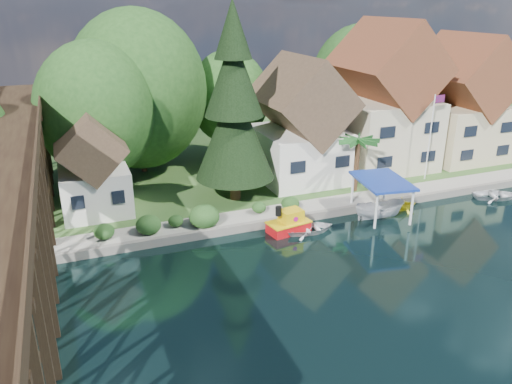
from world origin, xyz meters
TOP-DOWN VIEW (x-y plane):
  - ground at (0.00, 0.00)m, footprint 140.00×140.00m
  - bank at (0.00, 34.00)m, footprint 140.00×52.00m
  - seawall at (4.00, 8.00)m, footprint 60.00×0.40m
  - promenade at (6.00, 9.30)m, footprint 50.00×2.60m
  - trestle_bridge at (-16.00, 5.17)m, footprint 4.12×44.18m
  - house_left at (7.00, 16.00)m, footprint 7.64×8.64m
  - house_center at (16.00, 16.50)m, footprint 8.65×9.18m
  - house_right at (25.00, 16.00)m, footprint 8.15×8.64m
  - shed at (-11.00, 14.50)m, footprint 5.09×5.40m
  - bg_trees at (1.00, 21.25)m, footprint 49.90×13.30m
  - shrubs at (-4.60, 9.26)m, footprint 15.76×2.47m
  - conifer at (-0.19, 13.13)m, footprint 6.31×6.31m
  - palm_tree at (9.99, 11.17)m, footprint 4.32×4.32m
  - flagpole at (17.70, 11.38)m, footprint 1.21×0.20m
  - tugboat at (1.73, 6.77)m, footprint 3.31×2.16m
  - boat_white_a at (3.12, 6.19)m, footprint 3.87×2.91m
  - boat_canopy at (9.22, 6.34)m, footprint 4.22×5.46m
  - boat_yellow at (11.95, 7.09)m, footprint 2.56×2.29m
  - boat_white_b at (20.98, 6.25)m, footprint 4.50×3.83m

SIDE VIEW (x-z plane):
  - ground at x=0.00m, z-range 0.00..0.00m
  - bank at x=0.00m, z-range 0.00..0.50m
  - seawall at x=4.00m, z-range 0.00..0.62m
  - boat_white_a at x=3.12m, z-range 0.00..0.76m
  - boat_white_b at x=20.98m, z-range 0.00..0.79m
  - promenade at x=6.00m, z-range 0.50..0.56m
  - boat_yellow at x=11.95m, z-range 0.00..1.21m
  - tugboat at x=1.73m, z-range -0.45..1.79m
  - shrubs at x=-4.60m, z-range 0.38..2.08m
  - boat_canopy at x=9.22m, z-range -0.23..2.98m
  - shed at x=-11.00m, z-range -0.10..7.75m
  - palm_tree at x=9.99m, z-range 2.33..7.24m
  - house_left at x=7.00m, z-range -0.37..10.65m
  - flagpole at x=17.70m, z-range 1.38..9.12m
  - trestle_bridge at x=-16.00m, z-range 0.70..10.00m
  - house_right at x=25.00m, z-range -0.45..12.00m
  - house_center at x=16.00m, z-range -0.53..13.36m
  - bg_trees at x=1.00m, z-range 2.00..12.57m
  - conifer at x=-0.19m, z-range 0.21..15.75m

